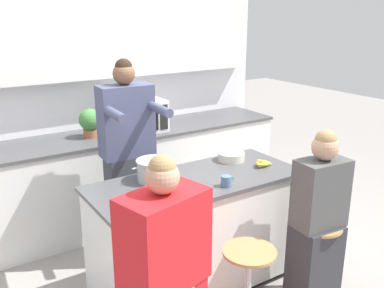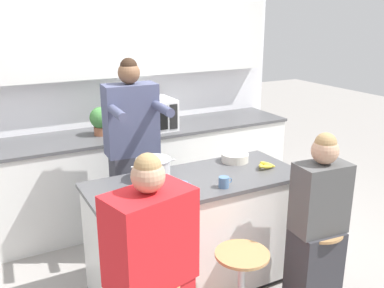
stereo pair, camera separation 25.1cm
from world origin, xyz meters
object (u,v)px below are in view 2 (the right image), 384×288
at_px(potted_plant, 101,120).
at_px(person_wrapped_blanket, 151,277).
at_px(coffee_cup_far, 224,182).
at_px(banana_bunch, 265,166).
at_px(fruit_bowl, 235,157).
at_px(microwave, 150,114).
at_px(bar_stool_rightmost, 314,266).
at_px(kitchen_island, 196,234).
at_px(person_seated_near, 317,232).
at_px(person_cooking, 133,164).
at_px(coffee_cup_near, 183,188).
at_px(cooking_pot, 154,169).

bearing_deg(potted_plant, person_wrapped_blanket, -99.27).
height_order(coffee_cup_far, banana_bunch, coffee_cup_far).
bearing_deg(banana_bunch, potted_plant, 121.18).
bearing_deg(potted_plant, fruit_bowl, -57.54).
bearing_deg(person_wrapped_blanket, microwave, 53.17).
xyz_separation_m(bar_stool_rightmost, coffee_cup_far, (-0.55, 0.38, 0.62)).
relative_size(kitchen_island, person_seated_near, 1.21).
height_order(kitchen_island, fruit_bowl, fruit_bowl).
bearing_deg(person_cooking, coffee_cup_near, -83.56).
xyz_separation_m(bar_stool_rightmost, microwave, (-0.44, 1.94, 0.77)).
bearing_deg(person_wrapped_blanket, potted_plant, 66.79).
height_order(bar_stool_rightmost, microwave, microwave).
distance_m(person_cooking, cooking_pot, 0.53).
relative_size(bar_stool_rightmost, coffee_cup_far, 5.93).
relative_size(person_cooking, potted_plant, 6.33).
bearing_deg(person_cooking, potted_plant, 97.64).
xyz_separation_m(person_cooking, fruit_bowl, (0.71, -0.48, 0.09)).
height_order(bar_stool_rightmost, potted_plant, potted_plant).
bearing_deg(banana_bunch, cooking_pot, 166.14).
bearing_deg(banana_bunch, coffee_cup_far, -161.31).
bearing_deg(person_wrapped_blanket, person_cooking, 59.58).
bearing_deg(coffee_cup_near, coffee_cup_far, -8.97).
distance_m(person_cooking, potted_plant, 0.75).
distance_m(kitchen_island, potted_plant, 1.54).
relative_size(kitchen_island, coffee_cup_near, 15.57).
bearing_deg(fruit_bowl, person_seated_near, -78.22).
xyz_separation_m(cooking_pot, banana_bunch, (0.85, -0.21, -0.05)).
xyz_separation_m(bar_stool_rightmost, coffee_cup_near, (-0.84, 0.43, 0.62)).
bearing_deg(person_cooking, banana_bunch, -38.14).
bearing_deg(person_wrapped_blanket, kitchen_island, 30.63).
height_order(person_cooking, person_wrapped_blanket, person_cooking).
bearing_deg(person_cooking, coffee_cup_far, -65.61).
distance_m(cooking_pot, microwave, 1.29).
bearing_deg(coffee_cup_near, microwave, 75.16).
relative_size(bar_stool_rightmost, person_wrapped_blanket, 0.45).
xyz_separation_m(person_seated_near, microwave, (-0.43, 1.95, 0.48)).
xyz_separation_m(person_wrapped_blanket, microwave, (0.82, 1.95, 0.44)).
bearing_deg(kitchen_island, coffee_cup_near, -138.32).
relative_size(bar_stool_rightmost, banana_bunch, 3.65).
distance_m(person_cooking, fruit_bowl, 0.86).
xyz_separation_m(person_wrapped_blanket, coffee_cup_far, (0.72, 0.39, 0.30)).
relative_size(person_seated_near, microwave, 2.89).
bearing_deg(person_seated_near, kitchen_island, 140.75).
bearing_deg(potted_plant, bar_stool_rightmost, -64.64).
relative_size(cooking_pot, coffee_cup_near, 3.33).
bearing_deg(person_seated_near, banana_bunch, 100.51).
relative_size(coffee_cup_near, potted_plant, 0.38).
height_order(bar_stool_rightmost, fruit_bowl, fruit_bowl).
height_order(coffee_cup_far, microwave, microwave).
distance_m(person_cooking, person_wrapped_blanket, 1.35).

